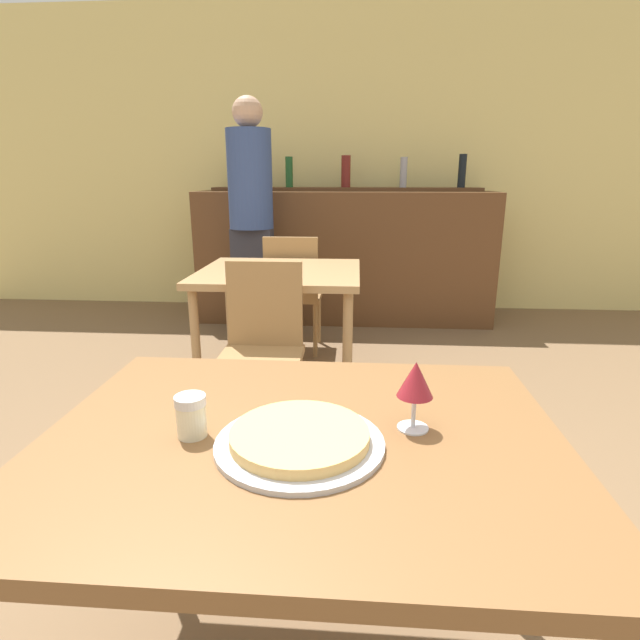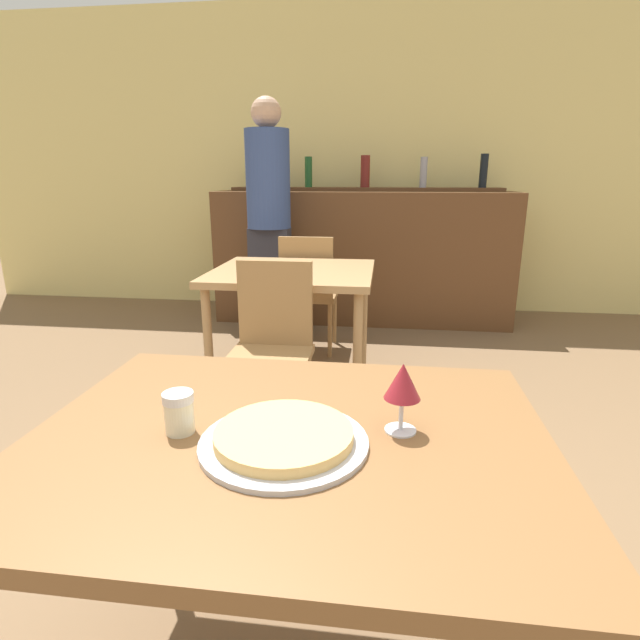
% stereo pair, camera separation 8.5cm
% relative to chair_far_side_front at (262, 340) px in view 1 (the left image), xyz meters
% --- Properties ---
extents(wall_back, '(8.00, 0.05, 2.80)m').
position_rel_chair_far_side_front_xyz_m(wall_back, '(0.35, 2.68, 0.90)').
color(wall_back, '#EAD684').
rests_on(wall_back, ground_plane).
extents(dining_table_near, '(1.14, 0.88, 0.73)m').
position_rel_chair_far_side_front_xyz_m(dining_table_near, '(0.35, -1.33, 0.16)').
color(dining_table_near, brown).
rests_on(dining_table_near, ground_plane).
extents(dining_table_far, '(0.95, 0.87, 0.74)m').
position_rel_chair_far_side_front_xyz_m(dining_table_far, '(-0.00, 0.60, 0.15)').
color(dining_table_far, '#A87F51').
rests_on(dining_table_far, ground_plane).
extents(bar_counter, '(2.60, 0.56, 1.15)m').
position_rel_chair_far_side_front_xyz_m(bar_counter, '(0.35, 2.18, 0.08)').
color(bar_counter, brown).
rests_on(bar_counter, ground_plane).
extents(bar_back_shelf, '(2.39, 0.24, 0.34)m').
position_rel_chair_far_side_front_xyz_m(bar_back_shelf, '(0.30, 2.32, 0.71)').
color(bar_back_shelf, brown).
rests_on(bar_back_shelf, bar_counter).
extents(chair_far_side_front, '(0.40, 0.40, 0.87)m').
position_rel_chair_far_side_front_xyz_m(chair_far_side_front, '(0.00, 0.00, 0.00)').
color(chair_far_side_front, olive).
rests_on(chair_far_side_front, ground_plane).
extents(chair_far_side_back, '(0.40, 0.40, 0.87)m').
position_rel_chair_far_side_front_xyz_m(chair_far_side_back, '(0.00, 1.21, 0.00)').
color(chair_far_side_back, olive).
rests_on(chair_far_side_back, ground_plane).
extents(pizza_tray, '(0.36, 0.36, 0.04)m').
position_rel_chair_far_side_front_xyz_m(pizza_tray, '(0.34, -1.39, 0.25)').
color(pizza_tray, '#B7B7BC').
rests_on(pizza_tray, dining_table_near).
extents(cheese_shaker, '(0.07, 0.07, 0.09)m').
position_rel_chair_far_side_front_xyz_m(cheese_shaker, '(0.11, -1.36, 0.28)').
color(cheese_shaker, beige).
rests_on(cheese_shaker, dining_table_near).
extents(person_standing, '(0.34, 0.34, 1.85)m').
position_rel_chair_far_side_front_xyz_m(person_standing, '(-0.37, 1.60, 0.51)').
color(person_standing, '#2D2D38').
rests_on(person_standing, ground_plane).
extents(wine_glass, '(0.08, 0.08, 0.16)m').
position_rel_chair_far_side_front_xyz_m(wine_glass, '(0.59, -1.29, 0.35)').
color(wine_glass, silver).
rests_on(wine_glass, dining_table_near).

